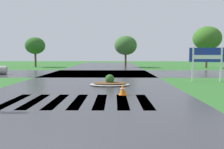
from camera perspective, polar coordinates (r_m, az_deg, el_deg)
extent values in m
cube|color=#35353A|center=(14.67, -5.21, -2.78)|extent=(10.10, 80.00, 0.01)
cube|color=#35353A|center=(24.46, -2.88, 0.29)|extent=(90.00, 9.09, 0.01)
cube|color=white|center=(10.90, -22.07, -5.77)|extent=(0.45, 3.28, 0.01)
cube|color=white|center=(10.59, -17.55, -5.94)|extent=(0.45, 3.28, 0.01)
cube|color=white|center=(10.35, -12.78, -6.09)|extent=(0.45, 3.28, 0.01)
cube|color=white|center=(10.18, -7.82, -6.19)|extent=(0.45, 3.28, 0.01)
cube|color=white|center=(10.09, -2.72, -6.26)|extent=(0.45, 3.28, 0.01)
cube|color=white|center=(10.08, 2.42, -6.27)|extent=(0.45, 3.28, 0.01)
cube|color=white|center=(10.15, 7.54, -6.23)|extent=(0.45, 3.28, 0.01)
cube|color=white|center=(18.57, 24.12, 2.16)|extent=(0.14, 0.14, 2.43)
cube|color=white|center=(18.31, 18.34, 2.31)|extent=(0.14, 0.14, 2.43)
cube|color=navy|center=(18.41, 21.31, 4.29)|extent=(2.37, 0.61, 1.01)
cube|color=white|center=(18.41, 21.30, 3.82)|extent=(1.81, 0.49, 0.28)
ellipsoid|color=#9E9B93|center=(15.14, -0.52, -2.31)|extent=(2.50, 1.81, 0.12)
ellipsoid|color=brown|center=(15.13, -0.52, -1.97)|extent=(2.05, 1.48, 0.10)
sphere|color=#2D6023|center=(15.10, -0.52, -1.03)|extent=(0.56, 0.56, 0.56)
cone|color=orange|center=(11.52, 2.52, -3.47)|extent=(0.36, 0.36, 0.56)
torus|color=white|center=(11.52, 2.52, -3.34)|extent=(0.23, 0.23, 0.04)
cube|color=orange|center=(11.56, 2.52, -4.77)|extent=(0.36, 0.36, 0.03)
cylinder|color=#4C3823|center=(37.65, -17.41, 3.28)|extent=(0.28, 0.28, 2.13)
ellipsoid|color=#2A5E20|center=(37.66, -17.49, 6.44)|extent=(2.88, 2.88, 2.45)
cylinder|color=#4C3823|center=(35.60, 3.18, 3.33)|extent=(0.28, 0.28, 2.02)
ellipsoid|color=#37662D|center=(35.61, 3.20, 6.79)|extent=(3.25, 3.25, 2.76)
cylinder|color=#4C3823|center=(35.95, 21.16, 3.59)|extent=(0.28, 0.28, 2.73)
ellipsoid|color=#366A21|center=(36.00, 21.29, 7.88)|extent=(3.80, 3.80, 3.23)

